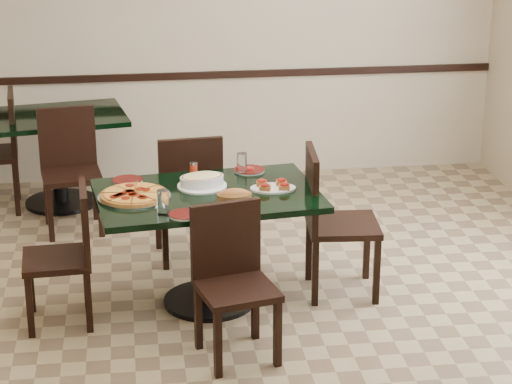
{
  "coord_description": "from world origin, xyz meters",
  "views": [
    {
      "loc": [
        -0.67,
        -5.56,
        2.84
      ],
      "look_at": [
        0.07,
        0.0,
        0.82
      ],
      "focal_mm": 70.0,
      "sensor_mm": 36.0,
      "label": 1
    }
  ],
  "objects": [
    {
      "name": "pepperoni_pizza",
      "position": [
        -0.66,
        0.18,
        0.77
      ],
      "size": [
        0.45,
        0.45,
        0.04
      ],
      "rotation": [
        0.0,
        0.0,
        -0.11
      ],
      "color": "silver",
      "rests_on": "main_table"
    },
    {
      "name": "room_shell",
      "position": [
        1.02,
        1.73,
        1.17
      ],
      "size": [
        5.5,
        5.5,
        5.5
      ],
      "color": "silver",
      "rests_on": "floor"
    },
    {
      "name": "main_table",
      "position": [
        -0.21,
        0.21,
        0.57
      ],
      "size": [
        1.45,
        1.02,
        0.75
      ],
      "rotation": [
        0.0,
        0.0,
        0.11
      ],
      "color": "black",
      "rests_on": "floor"
    },
    {
      "name": "chair_right",
      "position": [
        0.58,
        0.27,
        0.54
      ],
      "size": [
        0.48,
        0.48,
        0.97
      ],
      "rotation": [
        0.0,
        0.0,
        1.49
      ],
      "color": "black",
      "rests_on": "floor"
    },
    {
      "name": "bruschetta_platter",
      "position": [
        0.2,
        0.21,
        0.77
      ],
      "size": [
        0.29,
        0.21,
        0.05
      ],
      "rotation": [
        0.0,
        0.0,
        -0.05
      ],
      "color": "silver",
      "rests_on": "main_table"
    },
    {
      "name": "floor",
      "position": [
        0.0,
        0.0,
        0.0
      ],
      "size": [
        5.5,
        5.5,
        0.0
      ],
      "primitive_type": "plane",
      "color": "#917B53",
      "rests_on": "ground"
    },
    {
      "name": "napkin_setting",
      "position": [
        -0.3,
        -0.15,
        0.75
      ],
      "size": [
        0.16,
        0.16,
        0.01
      ],
      "rotation": [
        0.0,
        0.0,
        -0.09
      ],
      "color": "white",
      "rests_on": "main_table"
    },
    {
      "name": "bread_basket",
      "position": [
        -0.06,
        0.0,
        0.79
      ],
      "size": [
        0.22,
        0.15,
        0.09
      ],
      "rotation": [
        0.0,
        0.0,
        0.03
      ],
      "color": "brown",
      "rests_on": "main_table"
    },
    {
      "name": "side_plate_near",
      "position": [
        -0.37,
        -0.17,
        0.76
      ],
      "size": [
        0.18,
        0.18,
        0.02
      ],
      "rotation": [
        0.0,
        0.0,
        0.31
      ],
      "color": "silver",
      "rests_on": "main_table"
    },
    {
      "name": "back_chair_left",
      "position": [
        -1.68,
        2.14,
        0.53
      ],
      "size": [
        0.48,
        0.48,
        0.95
      ],
      "rotation": [
        0.0,
        0.0,
        -1.48
      ],
      "color": "black",
      "rests_on": "floor"
    },
    {
      "name": "water_glass_b",
      "position": [
        -0.49,
        -0.13,
        0.82
      ],
      "size": [
        0.07,
        0.07,
        0.15
      ],
      "primitive_type": "cylinder",
      "color": "white",
      "rests_on": "main_table"
    },
    {
      "name": "side_plate_far_r",
      "position": [
        0.1,
        0.58,
        0.76
      ],
      "size": [
        0.2,
        0.2,
        0.03
      ],
      "rotation": [
        0.0,
        0.0,
        0.35
      ],
      "color": "silver",
      "rests_on": "main_table"
    },
    {
      "name": "side_plate_far_l",
      "position": [
        -0.69,
        0.48,
        0.76
      ],
      "size": [
        0.19,
        0.19,
        0.02
      ],
      "rotation": [
        0.0,
        0.0,
        0.06
      ],
      "color": "silver",
      "rests_on": "main_table"
    },
    {
      "name": "chair_left",
      "position": [
        -1.06,
        0.07,
        0.48
      ],
      "size": [
        0.43,
        0.43,
        0.87
      ],
      "rotation": [
        0.0,
        0.0,
        -1.51
      ],
      "color": "black",
      "rests_on": "floor"
    },
    {
      "name": "lasagna_casserole",
      "position": [
        -0.23,
        0.32,
        0.8
      ],
      "size": [
        0.32,
        0.31,
        0.09
      ],
      "rotation": [
        0.0,
        0.0,
        0.23
      ],
      "color": "silver",
      "rests_on": "main_table"
    },
    {
      "name": "back_table",
      "position": [
        -1.24,
        2.18,
        0.52
      ],
      "size": [
        1.18,
        0.94,
        0.75
      ],
      "rotation": [
        0.0,
        0.0,
        0.17
      ],
      "color": "black",
      "rests_on": "floor"
    },
    {
      "name": "chair_near",
      "position": [
        -0.13,
        -0.44,
        0.49
      ],
      "size": [
        0.5,
        0.5,
        0.88
      ],
      "rotation": [
        0.0,
        0.0,
        0.23
      ],
      "color": "black",
      "rests_on": "floor"
    },
    {
      "name": "water_glass_a",
      "position": [
        0.05,
        0.54,
        0.82
      ],
      "size": [
        0.07,
        0.07,
        0.14
      ],
      "primitive_type": "cylinder",
      "color": "white",
      "rests_on": "main_table"
    },
    {
      "name": "chair_far",
      "position": [
        -0.28,
        0.89,
        0.52
      ],
      "size": [
        0.47,
        0.47,
        0.93
      ],
      "rotation": [
        0.0,
        0.0,
        3.23
      ],
      "color": "black",
      "rests_on": "floor"
    },
    {
      "name": "back_chair_near",
      "position": [
        -1.12,
        1.67,
        0.51
      ],
      "size": [
        0.48,
        0.48,
        0.91
      ],
      "rotation": [
        0.0,
        0.0,
        0.13
      ],
      "color": "black",
      "rests_on": "floor"
    },
    {
      "name": "pepper_shaker",
      "position": [
        -0.27,
        0.56,
        0.79
      ],
      "size": [
        0.05,
        0.05,
        0.09
      ],
      "color": "red",
      "rests_on": "main_table"
    }
  ]
}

